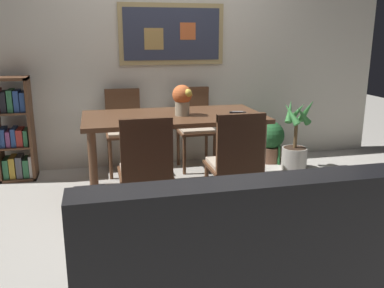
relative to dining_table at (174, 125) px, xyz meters
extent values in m
plane|color=#B7B2A8|center=(0.15, -0.44, -0.66)|extent=(12.00, 12.00, 0.00)
cube|color=silver|center=(0.15, 1.01, 0.64)|extent=(5.20, 0.10, 2.60)
cube|color=tan|center=(0.17, 0.95, 0.83)|extent=(1.18, 0.02, 0.66)
cube|color=#33384C|center=(0.17, 0.93, 0.83)|extent=(1.08, 0.01, 0.56)
cube|color=tan|center=(-0.03, 0.93, 0.78)|extent=(0.21, 0.00, 0.23)
cube|color=#D86633|center=(0.35, 0.93, 0.86)|extent=(0.18, 0.00, 0.19)
cube|color=brown|center=(0.00, 0.00, 0.08)|extent=(1.67, 0.85, 0.04)
cylinder|color=brown|center=(-0.75, -0.35, -0.30)|extent=(0.07, 0.07, 0.72)
cylinder|color=brown|center=(0.75, -0.35, -0.30)|extent=(0.07, 0.07, 0.72)
cylinder|color=brown|center=(-0.75, 0.35, -0.30)|extent=(0.07, 0.07, 0.72)
cylinder|color=brown|center=(0.75, 0.35, -0.30)|extent=(0.07, 0.07, 0.72)
cube|color=brown|center=(0.36, -0.67, -0.23)|extent=(0.40, 0.40, 0.03)
cube|color=#C6B299|center=(0.36, -0.67, -0.20)|extent=(0.36, 0.36, 0.03)
cylinder|color=brown|center=(0.19, -0.84, -0.45)|extent=(0.04, 0.04, 0.42)
cylinder|color=brown|center=(0.53, -0.84, -0.45)|extent=(0.04, 0.04, 0.42)
cylinder|color=brown|center=(0.19, -0.50, -0.45)|extent=(0.04, 0.04, 0.42)
cylinder|color=brown|center=(0.53, -0.50, -0.45)|extent=(0.04, 0.04, 0.42)
cube|color=brown|center=(0.36, -0.85, 0.02)|extent=(0.38, 0.04, 0.46)
cube|color=brown|center=(0.36, -0.85, 0.22)|extent=(0.38, 0.05, 0.06)
cube|color=brown|center=(-0.36, -0.68, -0.23)|extent=(0.40, 0.40, 0.03)
cube|color=#C6B299|center=(-0.36, -0.68, -0.20)|extent=(0.36, 0.36, 0.03)
cylinder|color=brown|center=(-0.53, -0.85, -0.45)|extent=(0.04, 0.04, 0.42)
cylinder|color=brown|center=(-0.19, -0.85, -0.45)|extent=(0.04, 0.04, 0.42)
cylinder|color=brown|center=(-0.53, -0.51, -0.45)|extent=(0.04, 0.04, 0.42)
cylinder|color=brown|center=(-0.19, -0.51, -0.45)|extent=(0.04, 0.04, 0.42)
cube|color=brown|center=(-0.36, -0.86, 0.02)|extent=(0.38, 0.04, 0.46)
cube|color=brown|center=(-0.36, -0.86, 0.22)|extent=(0.38, 0.05, 0.06)
cube|color=brown|center=(0.37, 0.65, -0.23)|extent=(0.40, 0.40, 0.03)
cube|color=#C6B299|center=(0.37, 0.65, -0.20)|extent=(0.36, 0.36, 0.03)
cylinder|color=brown|center=(0.54, 0.82, -0.45)|extent=(0.04, 0.04, 0.42)
cylinder|color=brown|center=(0.20, 0.82, -0.45)|extent=(0.04, 0.04, 0.42)
cylinder|color=brown|center=(0.54, 0.48, -0.45)|extent=(0.04, 0.04, 0.42)
cylinder|color=brown|center=(0.20, 0.48, -0.45)|extent=(0.04, 0.04, 0.42)
cube|color=brown|center=(0.37, 0.83, 0.02)|extent=(0.38, 0.04, 0.46)
cube|color=brown|center=(0.37, 0.83, 0.22)|extent=(0.38, 0.05, 0.06)
cube|color=brown|center=(-0.41, 0.67, -0.23)|extent=(0.40, 0.40, 0.03)
cube|color=#C6B299|center=(-0.41, 0.67, -0.20)|extent=(0.36, 0.36, 0.03)
cylinder|color=brown|center=(-0.24, 0.84, -0.45)|extent=(0.04, 0.04, 0.42)
cylinder|color=brown|center=(-0.58, 0.84, -0.45)|extent=(0.04, 0.04, 0.42)
cylinder|color=brown|center=(-0.24, 0.50, -0.45)|extent=(0.04, 0.04, 0.42)
cylinder|color=brown|center=(-0.58, 0.50, -0.45)|extent=(0.04, 0.04, 0.42)
cube|color=brown|center=(-0.41, 0.85, 0.02)|extent=(0.38, 0.04, 0.46)
cube|color=brown|center=(-0.41, 0.85, 0.22)|extent=(0.38, 0.05, 0.06)
cube|color=black|center=(0.04, -1.76, -0.46)|extent=(1.80, 0.84, 0.40)
cube|color=black|center=(0.04, -2.08, -0.04)|extent=(1.80, 0.20, 0.44)
cube|color=black|center=(-0.77, -1.76, -0.15)|extent=(0.18, 0.80, 0.22)
cube|color=black|center=(0.85, -1.76, -0.15)|extent=(0.18, 0.80, 0.22)
cube|color=maroon|center=(-0.41, -1.94, -0.10)|extent=(0.32, 0.16, 0.33)
cube|color=maroon|center=(0.04, -1.94, -0.10)|extent=(0.32, 0.16, 0.33)
cube|color=#334C72|center=(0.49, -1.94, -0.10)|extent=(0.32, 0.16, 0.33)
cube|color=brown|center=(-1.37, 0.74, -0.13)|extent=(0.03, 0.28, 1.07)
cube|color=brown|center=(-1.53, 0.74, -0.65)|extent=(0.36, 0.28, 0.03)
cube|color=brown|center=(-1.53, 0.74, 0.40)|extent=(0.36, 0.28, 0.03)
cube|color=brown|center=(-1.53, 0.74, -0.31)|extent=(0.30, 0.28, 0.02)
cube|color=brown|center=(-1.53, 0.74, 0.05)|extent=(0.30, 0.28, 0.02)
cube|color=#337247|center=(-1.64, 0.74, -0.53)|extent=(0.05, 0.22, 0.20)
cube|color=gold|center=(-1.58, 0.74, -0.52)|extent=(0.06, 0.22, 0.22)
cube|color=#595960|center=(-1.52, 0.74, -0.52)|extent=(0.06, 0.22, 0.23)
cube|color=#337247|center=(-1.45, 0.74, -0.54)|extent=(0.06, 0.22, 0.19)
cube|color=beige|center=(-1.39, 0.74, -0.52)|extent=(0.05, 0.22, 0.23)
cube|color=#2D4C8C|center=(-1.65, 0.74, -0.20)|extent=(0.05, 0.22, 0.19)
cube|color=#7F3F72|center=(-1.59, 0.74, -0.21)|extent=(0.04, 0.22, 0.16)
cube|color=#2D4C8C|center=(-1.54, 0.74, -0.20)|extent=(0.04, 0.22, 0.19)
cube|color=#B2332D|center=(-1.48, 0.74, -0.21)|extent=(0.06, 0.22, 0.17)
cube|color=#337247|center=(-1.42, 0.74, -0.21)|extent=(0.04, 0.22, 0.17)
cube|color=black|center=(-1.60, 0.74, 0.17)|extent=(0.05, 0.22, 0.21)
cube|color=#337247|center=(-1.53, 0.74, 0.17)|extent=(0.05, 0.22, 0.22)
cube|color=#2D4C8C|center=(-1.47, 0.74, 0.17)|extent=(0.05, 0.22, 0.22)
cube|color=#2D4C8C|center=(-1.41, 0.74, 0.16)|extent=(0.05, 0.22, 0.20)
cylinder|color=brown|center=(1.30, 0.71, -0.57)|extent=(0.29, 0.29, 0.19)
cylinder|color=#332319|center=(1.30, 0.71, -0.49)|extent=(0.26, 0.26, 0.02)
sphere|color=#235B2D|center=(1.30, 0.71, -0.34)|extent=(0.34, 0.34, 0.34)
cylinder|color=#235B2D|center=(1.36, 0.56, -0.60)|extent=(0.03, 0.03, 0.32)
cylinder|color=#235B2D|center=(1.44, 0.80, -0.56)|extent=(0.03, 0.03, 0.25)
cylinder|color=#B2ADA3|center=(1.45, 0.36, -0.54)|extent=(0.28, 0.28, 0.25)
cylinder|color=#332319|center=(1.45, 0.36, -0.42)|extent=(0.25, 0.25, 0.02)
cylinder|color=brown|center=(1.45, 0.36, -0.26)|extent=(0.04, 0.04, 0.30)
cone|color=#387F3D|center=(1.58, 0.38, 0.01)|extent=(0.11, 0.28, 0.30)
cone|color=#387F3D|center=(1.49, 0.44, -0.02)|extent=(0.22, 0.17, 0.24)
cone|color=#387F3D|center=(1.39, 0.41, 0.00)|extent=(0.18, 0.21, 0.27)
cone|color=#387F3D|center=(1.36, 0.32, -0.01)|extent=(0.18, 0.25, 0.25)
cone|color=#387F3D|center=(1.47, 0.27, -0.02)|extent=(0.23, 0.12, 0.23)
cylinder|color=tan|center=(0.07, -0.04, 0.16)|extent=(0.13, 0.13, 0.13)
sphere|color=#D86633|center=(0.07, -0.04, 0.29)|extent=(0.18, 0.18, 0.18)
sphere|color=#D86633|center=(0.04, 0.02, 0.27)|extent=(0.05, 0.05, 0.05)
sphere|color=#EACC4C|center=(0.11, -0.11, 0.31)|extent=(0.08, 0.08, 0.08)
sphere|color=#EACC4C|center=(0.14, -0.02, 0.28)|extent=(0.06, 0.06, 0.06)
cube|color=black|center=(0.60, -0.09, 0.11)|extent=(0.16, 0.08, 0.02)
cube|color=gray|center=(0.60, -0.09, 0.12)|extent=(0.10, 0.06, 0.00)
camera|label=1|loc=(-0.70, -3.73, 0.81)|focal=38.62mm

